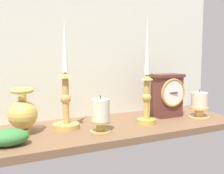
{
  "coord_description": "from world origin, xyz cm",
  "views": [
    {
      "loc": [
        -48.1,
        -93.83,
        26.35
      ],
      "look_at": [
        0.08,
        0.0,
        14.0
      ],
      "focal_mm": 46.96,
      "sensor_mm": 36.0,
      "label": 1
    }
  ],
  "objects": [
    {
      "name": "pillar_candle_front",
      "position": [
        -7.82,
        -6.98,
        5.91
      ],
      "size": [
        7.31,
        7.31,
        12.31
      ],
      "color": "tan",
      "rests_on": "ground_plane"
    },
    {
      "name": "brass_vase_bulbous",
      "position": [
        -31.27,
        2.44,
        6.9
      ],
      "size": [
        9.46,
        9.46,
        14.88
      ],
      "color": "gold",
      "rests_on": "ground_plane"
    },
    {
      "name": "candlestick_tall_left",
      "position": [
        12.26,
        -4.34,
        14.25
      ],
      "size": [
        7.06,
        7.06,
        40.37
      ],
      "color": "gold",
      "rests_on": "ground_plane"
    },
    {
      "name": "pillar_candle_near_clock",
      "position": [
        37.59,
        -5.17,
        5.42
      ],
      "size": [
        8.43,
        8.43,
        11.49
      ],
      "color": "tan",
      "rests_on": "ground_plane"
    },
    {
      "name": "ground_plane",
      "position": [
        0.0,
        0.0,
        -1.2
      ],
      "size": [
        100.0,
        36.0,
        2.4
      ],
      "primitive_type": "cube",
      "color": "brown"
    },
    {
      "name": "candlestick_tall_center",
      "position": [
        -16.71,
        2.4,
        11.97
      ],
      "size": [
        9.36,
        9.36,
        38.07
      ],
      "color": "tan",
      "rests_on": "ground_plane"
    },
    {
      "name": "ivy_sprig",
      "position": [
        -37.43,
        -8.34,
        2.42
      ],
      "size": [
        11.74,
        8.22,
        4.85
      ],
      "color": "#367839",
      "rests_on": "ground_plane"
    },
    {
      "name": "mantel_clock",
      "position": [
        26.82,
        2.09,
        9.12
      ],
      "size": [
        12.6,
        9.2,
        17.65
      ],
      "color": "brown",
      "rests_on": "ground_plane"
    },
    {
      "name": "back_wall",
      "position": [
        0.0,
        18.5,
        32.5
      ],
      "size": [
        120.0,
        2.0,
        65.0
      ],
      "primitive_type": "cube",
      "color": "silver",
      "rests_on": "ground_plane"
    }
  ]
}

